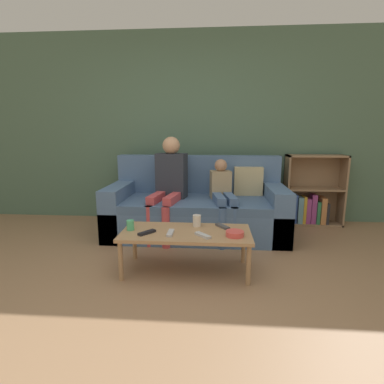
% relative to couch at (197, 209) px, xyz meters
% --- Properties ---
extents(ground_plane, '(22.00, 22.00, 0.00)m').
position_rel_couch_xyz_m(ground_plane, '(-0.15, -1.77, -0.31)').
color(ground_plane, '#997251').
extents(wall_back, '(12.00, 0.06, 2.60)m').
position_rel_couch_xyz_m(wall_back, '(-0.15, 0.67, 0.99)').
color(wall_back, '#4C6B56').
rests_on(wall_back, ground_plane).
extents(couch, '(2.14, 0.97, 0.95)m').
position_rel_couch_xyz_m(couch, '(0.00, 0.00, 0.00)').
color(couch, '#4C6B93').
rests_on(couch, ground_plane).
extents(bookshelf, '(0.77, 0.28, 0.96)m').
position_rel_couch_xyz_m(bookshelf, '(1.53, 0.51, 0.06)').
color(bookshelf, '#8E7051').
rests_on(bookshelf, ground_plane).
extents(coffee_table, '(1.16, 0.53, 0.38)m').
position_rel_couch_xyz_m(coffee_table, '(-0.04, -1.07, 0.04)').
color(coffee_table, '#A87F56').
rests_on(coffee_table, ground_plane).
extents(person_adult, '(0.44, 0.70, 1.20)m').
position_rel_couch_xyz_m(person_adult, '(-0.33, -0.10, 0.39)').
color(person_adult, '#C6474C').
rests_on(person_adult, ground_plane).
extents(person_child, '(0.34, 0.68, 0.93)m').
position_rel_couch_xyz_m(person_child, '(0.31, -0.16, 0.23)').
color(person_child, '#476693').
rests_on(person_child, ground_plane).
extents(cup_near, '(0.07, 0.07, 0.09)m').
position_rel_couch_xyz_m(cup_near, '(-0.55, -1.07, 0.12)').
color(cup_near, '#4CB77A').
rests_on(cup_near, coffee_table).
extents(cup_far, '(0.08, 0.08, 0.11)m').
position_rel_couch_xyz_m(cup_far, '(0.05, -0.91, 0.13)').
color(cup_far, silver).
rests_on(cup_far, coffee_table).
extents(tv_remote_0, '(0.05, 0.17, 0.02)m').
position_rel_couch_xyz_m(tv_remote_0, '(-0.17, -1.15, 0.08)').
color(tv_remote_0, '#B7B7BC').
rests_on(tv_remote_0, coffee_table).
extents(tv_remote_1, '(0.14, 0.16, 0.02)m').
position_rel_couch_xyz_m(tv_remote_1, '(-0.37, -1.16, 0.08)').
color(tv_remote_1, black).
rests_on(tv_remote_1, coffee_table).
extents(tv_remote_2, '(0.14, 0.17, 0.02)m').
position_rel_couch_xyz_m(tv_remote_2, '(0.29, -0.93, 0.08)').
color(tv_remote_2, '#47474C').
rests_on(tv_remote_2, coffee_table).
extents(tv_remote_3, '(0.15, 0.16, 0.02)m').
position_rel_couch_xyz_m(tv_remote_3, '(0.12, -1.19, 0.08)').
color(tv_remote_3, '#B7B7BC').
rests_on(tv_remote_3, coffee_table).
extents(snack_bowl, '(0.16, 0.16, 0.05)m').
position_rel_couch_xyz_m(snack_bowl, '(0.39, -1.16, 0.09)').
color(snack_bowl, '#DB4C47').
rests_on(snack_bowl, coffee_table).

